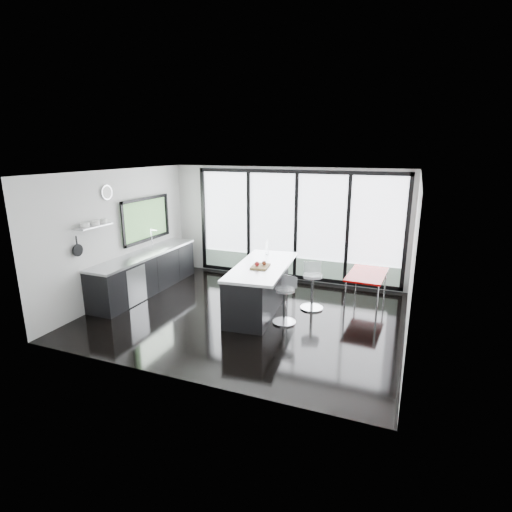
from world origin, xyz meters
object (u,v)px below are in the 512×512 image
at_px(island, 259,287).
at_px(bar_stool_near, 284,306).
at_px(red_table, 366,289).
at_px(bar_stool_far, 312,292).

bearing_deg(island, bar_stool_near, -32.08).
height_order(island, bar_stool_near, island).
bearing_deg(red_table, bar_stool_far, -146.28).
bearing_deg(bar_stool_near, bar_stool_far, 86.69).
xyz_separation_m(bar_stool_near, red_table, (1.32, 1.55, -0.01)).
distance_m(island, red_table, 2.31).
height_order(island, red_table, island).
xyz_separation_m(island, bar_stool_far, (1.01, 0.44, -0.12)).
distance_m(bar_stool_far, red_table, 1.21).
distance_m(island, bar_stool_near, 0.83).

